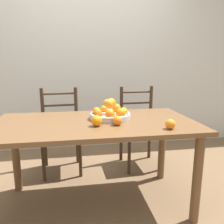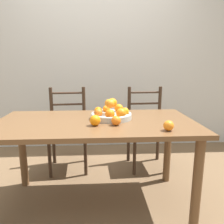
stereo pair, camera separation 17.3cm
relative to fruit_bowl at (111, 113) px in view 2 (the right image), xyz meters
name	(u,v)px [view 2 (the right image)]	position (x,y,z in m)	size (l,w,h in m)	color
ground_plane	(97,203)	(-0.13, -0.07, -0.80)	(12.00, 12.00, 0.00)	brown
wall_back	(96,57)	(-0.13, 1.39, 0.50)	(8.00, 0.06, 2.60)	beige
dining_table	(96,133)	(-0.13, -0.07, -0.15)	(1.62, 0.85, 0.75)	brown
fruit_bowl	(111,113)	(0.00, 0.00, 0.00)	(0.34, 0.34, 0.17)	#B2B7B2
orange_loose_0	(169,126)	(0.37, -0.36, -0.01)	(0.07, 0.07, 0.07)	orange
orange_loose_1	(116,121)	(0.02, -0.21, -0.01)	(0.07, 0.07, 0.07)	orange
orange_loose_2	(94,120)	(-0.14, -0.21, -0.01)	(0.08, 0.08, 0.08)	orange
chair_left	(68,130)	(-0.46, 0.65, -0.34)	(0.45, 0.43, 0.94)	#382619
chair_right	(147,129)	(0.46, 0.65, -0.34)	(0.44, 0.42, 0.94)	#382619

